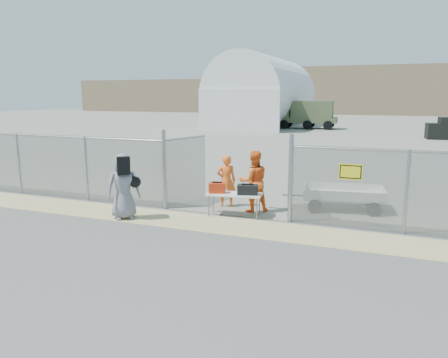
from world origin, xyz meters
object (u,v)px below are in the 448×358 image
at_px(folding_table, 234,205).
at_px(security_worker_left, 226,181).
at_px(visitor, 123,186).
at_px(security_worker_right, 254,181).
at_px(utility_trailer, 343,198).

distance_m(folding_table, security_worker_left, 1.27).
bearing_deg(visitor, security_worker_right, -8.31).
bearing_deg(utility_trailer, visitor, -158.68).
bearing_deg(folding_table, security_worker_right, 53.87).
bearing_deg(security_worker_left, utility_trailer, 171.61).
distance_m(folding_table, visitor, 3.28).
bearing_deg(security_worker_right, folding_table, 31.92).
height_order(security_worker_left, visitor, visitor).
bearing_deg(security_worker_left, folding_table, 99.06).
xyz_separation_m(security_worker_right, utility_trailer, (2.54, 1.28, -0.57)).
height_order(folding_table, utility_trailer, utility_trailer).
distance_m(security_worker_left, visitor, 3.30).
xyz_separation_m(security_worker_left, utility_trailer, (3.55, 1.00, -0.46)).
bearing_deg(utility_trailer, folding_table, -155.10).
bearing_deg(security_worker_right, security_worker_left, -45.64).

